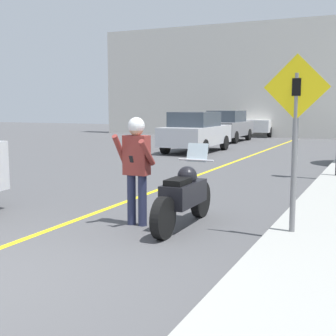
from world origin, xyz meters
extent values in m
cube|color=yellow|center=(-0.60, 6.00, 0.00)|extent=(0.12, 36.00, 0.01)
cube|color=beige|center=(0.00, 26.00, 3.54)|extent=(28.00, 1.20, 7.08)
cylinder|color=black|center=(1.22, 2.43, 0.31)|extent=(0.14, 0.62, 0.62)
cylinder|color=black|center=(1.22, 3.95, 0.31)|extent=(0.14, 0.62, 0.62)
cube|color=black|center=(1.22, 3.19, 0.54)|extent=(0.40, 1.05, 0.36)
sphere|color=black|center=(1.22, 3.34, 0.80)|extent=(0.32, 0.32, 0.32)
cube|color=black|center=(1.22, 2.96, 0.76)|extent=(0.28, 0.48, 0.10)
cylinder|color=silver|center=(1.22, 3.72, 1.02)|extent=(0.62, 0.03, 0.03)
cube|color=silver|center=(1.22, 3.78, 1.14)|extent=(0.36, 0.12, 0.31)
cylinder|color=#282D4C|center=(0.39, 2.99, 0.41)|extent=(0.14, 0.14, 0.82)
cylinder|color=#282D4C|center=(0.59, 2.99, 0.41)|extent=(0.14, 0.14, 0.82)
cube|color=maroon|center=(0.49, 2.99, 1.14)|extent=(0.40, 0.22, 0.63)
cylinder|color=maroon|center=(0.24, 2.89, 1.23)|extent=(0.09, 0.38, 0.49)
cylinder|color=maroon|center=(0.74, 2.87, 1.20)|extent=(0.09, 0.44, 0.44)
sphere|color=tan|center=(0.49, 2.99, 1.56)|extent=(0.23, 0.23, 0.23)
sphere|color=white|center=(0.49, 2.99, 1.61)|extent=(0.27, 0.27, 0.27)
cube|color=black|center=(0.55, 2.71, 1.11)|extent=(0.06, 0.05, 0.11)
cylinder|color=slate|center=(2.93, 3.15, 1.25)|extent=(0.08, 0.08, 2.24)
cube|color=yellow|center=(2.93, 3.13, 2.17)|extent=(0.91, 0.02, 0.91)
cube|color=black|center=(2.93, 3.12, 2.17)|extent=(0.12, 0.01, 0.24)
cylinder|color=black|center=(-3.95, 16.17, 0.32)|extent=(0.22, 0.64, 0.64)
cylinder|color=black|center=(-2.30, 16.17, 0.32)|extent=(0.22, 0.64, 0.64)
cylinder|color=black|center=(-3.95, 13.56, 0.32)|extent=(0.22, 0.64, 0.64)
cylinder|color=black|center=(-2.30, 13.56, 0.32)|extent=(0.22, 0.64, 0.64)
cube|color=silver|center=(-3.13, 14.86, 0.70)|extent=(1.80, 4.20, 0.76)
cube|color=#38424C|center=(-3.13, 14.70, 1.38)|extent=(1.58, 2.18, 0.60)
cylinder|color=black|center=(-4.58, 22.50, 0.32)|extent=(0.22, 0.64, 0.64)
cylinder|color=black|center=(-2.92, 22.50, 0.32)|extent=(0.22, 0.64, 0.64)
cylinder|color=black|center=(-4.58, 19.89, 0.32)|extent=(0.22, 0.64, 0.64)
cylinder|color=black|center=(-2.92, 19.89, 0.32)|extent=(0.22, 0.64, 0.64)
cube|color=gray|center=(-3.75, 21.19, 0.70)|extent=(1.80, 4.20, 0.76)
cube|color=#38424C|center=(-3.75, 21.03, 1.38)|extent=(1.58, 2.18, 0.60)
cylinder|color=black|center=(-4.00, 28.06, 0.32)|extent=(0.22, 0.64, 0.64)
cylinder|color=black|center=(-2.35, 28.06, 0.32)|extent=(0.22, 0.64, 0.64)
cylinder|color=black|center=(-4.00, 25.45, 0.32)|extent=(0.22, 0.64, 0.64)
cylinder|color=black|center=(-2.35, 25.45, 0.32)|extent=(0.22, 0.64, 0.64)
cube|color=white|center=(-3.17, 26.76, 0.70)|extent=(1.80, 4.20, 0.76)
cube|color=#38424C|center=(-3.17, 26.59, 1.38)|extent=(1.58, 2.18, 0.60)
camera|label=1|loc=(4.05, -3.52, 1.91)|focal=50.00mm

